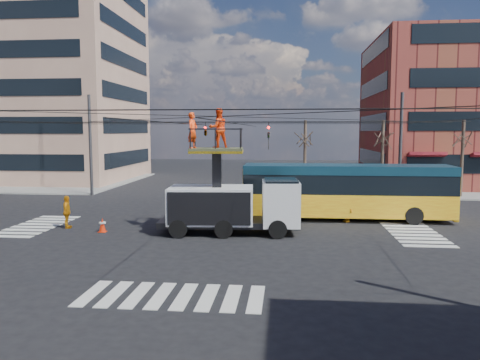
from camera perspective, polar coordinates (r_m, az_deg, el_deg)
name	(u,v)px	position (r m, az deg, el deg)	size (l,w,h in m)	color
ground	(218,230)	(24.71, -2.66, -6.05)	(120.00, 120.00, 0.00)	black
sidewalk_ne	(475,186)	(48.47, 26.75, -0.68)	(18.00, 18.00, 0.12)	slate
sidewalk_nw	(43,181)	(51.41, -22.88, -0.16)	(18.00, 18.00, 0.12)	slate
crosswalks	(218,229)	(24.71, -2.66, -6.03)	(22.40, 22.40, 0.02)	silver
building_tower	(43,36)	(55.13, -22.94, 15.83)	(18.06, 16.06, 30.00)	#93705E
building_ne	(477,112)	(51.36, 26.94, 7.42)	(20.06, 16.06, 14.00)	maroon
overhead_network	(218,148)	(24.59, -2.74, 3.97)	(24.24, 24.24, 8.00)	#2D2D30
tree_a	(305,138)	(37.44, 7.94, 5.13)	(2.00, 2.00, 6.00)	#382B21
tree_b	(383,138)	(38.16, 17.02, 4.94)	(2.00, 2.00, 6.00)	#382B21
tree_c	(463,138)	(39.77, 25.55, 4.65)	(2.00, 2.00, 6.00)	#382B21
utility_truck	(233,193)	(23.53, -0.89, -1.58)	(7.15, 3.06, 6.29)	black
city_bus	(346,190)	(27.84, 12.80, -1.23)	(11.88, 2.67, 3.20)	orange
traffic_cone	(102,225)	(25.04, -16.43, -5.26)	(0.36, 0.36, 0.74)	#FF2C0A
worker_ground	(67,212)	(26.52, -20.35, -3.68)	(1.02, 0.43, 1.74)	orange
flagger	(346,204)	(27.22, 12.81, -2.88)	(1.32, 0.76, 2.05)	orange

